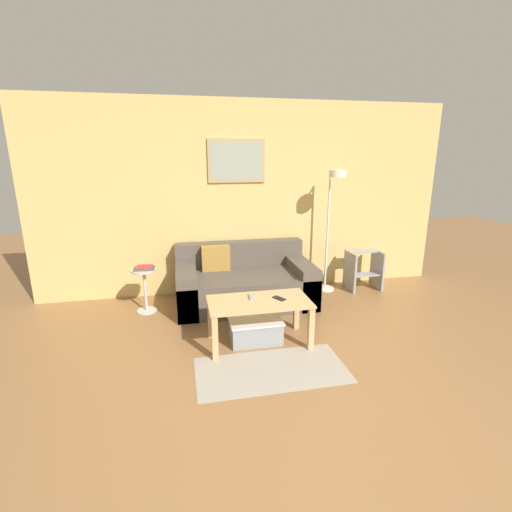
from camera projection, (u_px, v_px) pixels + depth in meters
name	position (u px, v px, depth m)	size (l,w,h in m)	color
ground_plane	(340.00, 458.00, 2.35)	(16.00, 16.00, 0.00)	olive
wall_back	(247.00, 199.00, 5.00)	(5.60, 0.09, 2.55)	#D6B76B
area_rug	(271.00, 370.00, 3.31)	(1.35, 0.68, 0.01)	#A39989
couch	(244.00, 283.00, 4.77)	(1.71, 0.96, 0.73)	brown
coffee_table	(259.00, 309.00, 3.70)	(1.01, 0.53, 0.46)	tan
storage_bin	(255.00, 330.00, 3.79)	(0.54, 0.35, 0.24)	gray
floor_lamp	(333.00, 210.00, 4.86)	(0.26, 0.46, 1.67)	white
side_table	(145.00, 287.00, 4.47)	(0.29, 0.29, 0.53)	silver
book_stack	(144.00, 268.00, 4.42)	(0.24, 0.19, 0.03)	#4C4C51
remote_control	(251.00, 297.00, 3.74)	(0.04, 0.15, 0.02)	#99999E
cell_phone	(279.00, 298.00, 3.72)	(0.07, 0.14, 0.01)	black
step_stool	(364.00, 269.00, 5.25)	(0.45, 0.36, 0.54)	#99999E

